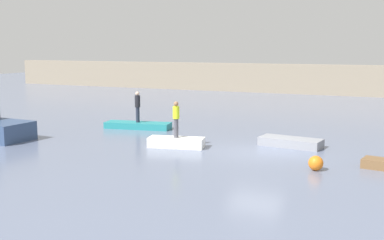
# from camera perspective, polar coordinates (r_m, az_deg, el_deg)

# --- Properties ---
(ground_plane) EXTENTS (120.00, 120.00, 0.00)m
(ground_plane) POSITION_cam_1_polar(r_m,az_deg,el_deg) (22.57, 7.49, -3.86)
(ground_plane) COLOR slate
(embankment_wall) EXTENTS (80.00, 1.20, 3.03)m
(embankment_wall) POSITION_cam_1_polar(r_m,az_deg,el_deg) (50.74, 17.00, 4.48)
(embankment_wall) COLOR gray
(embankment_wall) RESTS_ON ground_plane
(rowboat_teal) EXTENTS (4.06, 1.81, 0.37)m
(rowboat_teal) POSITION_cam_1_polar(r_m,az_deg,el_deg) (29.16, -6.35, -0.63)
(rowboat_teal) COLOR teal
(rowboat_teal) RESTS_ON ground_plane
(rowboat_white) EXTENTS (2.84, 1.51, 0.48)m
(rowboat_white) POSITION_cam_1_polar(r_m,az_deg,el_deg) (23.63, -1.86, -2.63)
(rowboat_white) COLOR white
(rowboat_white) RESTS_ON ground_plane
(rowboat_grey) EXTENTS (3.12, 1.57, 0.42)m
(rowboat_grey) POSITION_cam_1_polar(r_m,az_deg,el_deg) (24.28, 11.48, -2.57)
(rowboat_grey) COLOR gray
(rowboat_grey) RESTS_ON ground_plane
(person_hiviz_shirt) EXTENTS (0.32, 0.32, 1.76)m
(person_hiviz_shirt) POSITION_cam_1_polar(r_m,az_deg,el_deg) (23.42, -1.87, 0.31)
(person_hiviz_shirt) COLOR #4C4C56
(person_hiviz_shirt) RESTS_ON rowboat_white
(person_dark_shirt) EXTENTS (0.32, 0.32, 1.83)m
(person_dark_shirt) POSITION_cam_1_polar(r_m,az_deg,el_deg) (29.00, -6.39, 1.73)
(person_dark_shirt) COLOR #232838
(person_dark_shirt) RESTS_ON rowboat_teal
(mooring_buoy) EXTENTS (0.59, 0.59, 0.59)m
(mooring_buoy) POSITION_cam_1_polar(r_m,az_deg,el_deg) (19.85, 14.30, -4.91)
(mooring_buoy) COLOR orange
(mooring_buoy) RESTS_ON ground_plane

